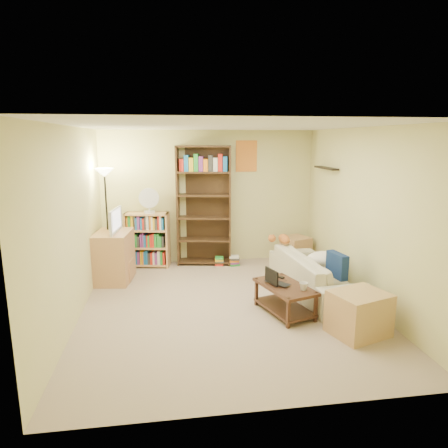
{
  "coord_description": "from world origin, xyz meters",
  "views": [
    {
      "loc": [
        -0.8,
        -5.24,
        2.33
      ],
      "look_at": [
        0.07,
        0.71,
        1.05
      ],
      "focal_mm": 32.0,
      "sensor_mm": 36.0,
      "label": 1
    }
  ],
  "objects_px": {
    "side_table": "(296,250)",
    "desk_fan": "(149,200)",
    "sofa": "(316,274)",
    "mug": "(304,286)",
    "end_cabinet": "(359,314)",
    "tabby_cat": "(282,239)",
    "tv_stand": "(114,257)",
    "coffee_table": "(285,295)",
    "television": "(111,221)",
    "tall_bookshelf": "(204,203)",
    "floor_lamp": "(105,191)",
    "short_bookshelf": "(148,240)",
    "laptop": "(279,282)"
  },
  "relations": [
    {
      "from": "side_table",
      "to": "desk_fan",
      "type": "bearing_deg",
      "value": 176.52
    },
    {
      "from": "sofa",
      "to": "side_table",
      "type": "distance_m",
      "value": 1.51
    },
    {
      "from": "mug",
      "to": "desk_fan",
      "type": "height_order",
      "value": "desk_fan"
    },
    {
      "from": "end_cabinet",
      "to": "tabby_cat",
      "type": "bearing_deg",
      "value": 99.2
    },
    {
      "from": "sofa",
      "to": "mug",
      "type": "bearing_deg",
      "value": 144.88
    },
    {
      "from": "sofa",
      "to": "tv_stand",
      "type": "height_order",
      "value": "tv_stand"
    },
    {
      "from": "coffee_table",
      "to": "television",
      "type": "bearing_deg",
      "value": 128.66
    },
    {
      "from": "desk_fan",
      "to": "tall_bookshelf",
      "type": "bearing_deg",
      "value": 2.69
    },
    {
      "from": "tabby_cat",
      "to": "floor_lamp",
      "type": "xyz_separation_m",
      "value": [
        -2.92,
        0.46,
        0.81
      ]
    },
    {
      "from": "short_bookshelf",
      "to": "end_cabinet",
      "type": "bearing_deg",
      "value": -39.28
    },
    {
      "from": "tv_stand",
      "to": "end_cabinet",
      "type": "relative_size",
      "value": 1.31
    },
    {
      "from": "tv_stand",
      "to": "coffee_table",
      "type": "bearing_deg",
      "value": -26.54
    },
    {
      "from": "floor_lamp",
      "to": "end_cabinet",
      "type": "height_order",
      "value": "floor_lamp"
    },
    {
      "from": "sofa",
      "to": "end_cabinet",
      "type": "relative_size",
      "value": 3.31
    },
    {
      "from": "laptop",
      "to": "end_cabinet",
      "type": "distance_m",
      "value": 1.11
    },
    {
      "from": "tv_stand",
      "to": "floor_lamp",
      "type": "bearing_deg",
      "value": 121.86
    },
    {
      "from": "tv_stand",
      "to": "television",
      "type": "relative_size",
      "value": 1.21
    },
    {
      "from": "mug",
      "to": "tv_stand",
      "type": "relative_size",
      "value": 0.16
    },
    {
      "from": "television",
      "to": "mug",
      "type": "bearing_deg",
      "value": -117.69
    },
    {
      "from": "laptop",
      "to": "television",
      "type": "height_order",
      "value": "television"
    },
    {
      "from": "mug",
      "to": "side_table",
      "type": "height_order",
      "value": "side_table"
    },
    {
      "from": "laptop",
      "to": "floor_lamp",
      "type": "bearing_deg",
      "value": 14.89
    },
    {
      "from": "tv_stand",
      "to": "side_table",
      "type": "height_order",
      "value": "tv_stand"
    },
    {
      "from": "coffee_table",
      "to": "floor_lamp",
      "type": "relative_size",
      "value": 0.54
    },
    {
      "from": "coffee_table",
      "to": "tall_bookshelf",
      "type": "height_order",
      "value": "tall_bookshelf"
    },
    {
      "from": "tabby_cat",
      "to": "tv_stand",
      "type": "bearing_deg",
      "value": 175.13
    },
    {
      "from": "television",
      "to": "tall_bookshelf",
      "type": "height_order",
      "value": "tall_bookshelf"
    },
    {
      "from": "tall_bookshelf",
      "to": "desk_fan",
      "type": "distance_m",
      "value": 1.01
    },
    {
      "from": "sofa",
      "to": "tabby_cat",
      "type": "distance_m",
      "value": 0.91
    },
    {
      "from": "mug",
      "to": "tv_stand",
      "type": "xyz_separation_m",
      "value": [
        -2.64,
        1.87,
        -0.04
      ]
    },
    {
      "from": "laptop",
      "to": "mug",
      "type": "relative_size",
      "value": 3.18
    },
    {
      "from": "laptop",
      "to": "end_cabinet",
      "type": "xyz_separation_m",
      "value": [
        0.77,
        -0.79,
        -0.15
      ]
    },
    {
      "from": "tabby_cat",
      "to": "mug",
      "type": "relative_size",
      "value": 3.56
    },
    {
      "from": "mug",
      "to": "television",
      "type": "relative_size",
      "value": 0.19
    },
    {
      "from": "sofa",
      "to": "tv_stand",
      "type": "relative_size",
      "value": 2.53
    },
    {
      "from": "coffee_table",
      "to": "end_cabinet",
      "type": "xyz_separation_m",
      "value": [
        0.71,
        -0.71,
        0.01
      ]
    },
    {
      "from": "floor_lamp",
      "to": "tv_stand",
      "type": "bearing_deg",
      "value": -65.79
    },
    {
      "from": "tall_bookshelf",
      "to": "side_table",
      "type": "relative_size",
      "value": 4.34
    },
    {
      "from": "short_bookshelf",
      "to": "desk_fan",
      "type": "xyz_separation_m",
      "value": [
        0.06,
        -0.05,
        0.74
      ]
    },
    {
      "from": "mug",
      "to": "short_bookshelf",
      "type": "relative_size",
      "value": 0.13
    },
    {
      "from": "end_cabinet",
      "to": "short_bookshelf",
      "type": "bearing_deg",
      "value": 130.51
    },
    {
      "from": "desk_fan",
      "to": "end_cabinet",
      "type": "bearing_deg",
      "value": -49.67
    },
    {
      "from": "tabby_cat",
      "to": "coffee_table",
      "type": "distance_m",
      "value": 1.53
    },
    {
      "from": "coffee_table",
      "to": "end_cabinet",
      "type": "bearing_deg",
      "value": -62.03
    },
    {
      "from": "floor_lamp",
      "to": "tall_bookshelf",
      "type": "bearing_deg",
      "value": 15.98
    },
    {
      "from": "television",
      "to": "short_bookshelf",
      "type": "relative_size",
      "value": 0.68
    },
    {
      "from": "mug",
      "to": "desk_fan",
      "type": "distance_m",
      "value": 3.35
    },
    {
      "from": "side_table",
      "to": "sofa",
      "type": "bearing_deg",
      "value": -96.48
    },
    {
      "from": "tall_bookshelf",
      "to": "side_table",
      "type": "distance_m",
      "value": 1.97
    },
    {
      "from": "laptop",
      "to": "short_bookshelf",
      "type": "xyz_separation_m",
      "value": [
        -1.86,
        2.29,
        0.09
      ]
    }
  ]
}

